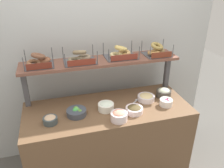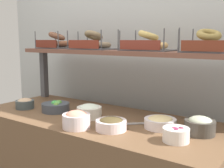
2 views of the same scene
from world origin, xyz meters
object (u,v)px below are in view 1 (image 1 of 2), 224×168
Objects in this scene: bowl_beet_salad at (166,102)px; serving_spoon_near_plate at (135,101)px; bowl_lox_spread at (119,116)px; bagel_basket_plain at (121,53)px; bagel_basket_everything at (157,51)px; bowl_egg_salad at (146,97)px; bowl_tuna_salad at (164,93)px; bowl_cream_cheese at (106,106)px; bowl_hummus at (50,120)px; bowl_chocolate_spread at (134,109)px; bowl_veggie_mix at (77,112)px; bagel_basket_cinnamon_raisin at (39,61)px; bagel_basket_poppy at (80,58)px.

serving_spoon_near_plate is (-0.28, 0.15, -0.03)m from bowl_beet_salad.
bagel_basket_plain reaches higher than bowl_lox_spread.
bowl_beet_salad is at bearing -94.10° from bagel_basket_everything.
bowl_tuna_salad reaches higher than bowl_egg_salad.
bowl_cream_cheese is 0.48× the size of bagel_basket_plain.
bowl_hummus is 0.56m from bowl_cream_cheese.
bowl_beet_salad is at bearing -109.20° from bowl_tuna_salad.
bowl_tuna_salad is 0.35m from serving_spoon_near_plate.
bagel_basket_plain is at bearing 133.37° from bowl_beet_salad.
bowl_lox_spread is at bearing -70.15° from bowl_cream_cheese.
bowl_chocolate_spread is at bearing -137.57° from bowl_egg_salad.
bowl_veggie_mix is at bearing -162.95° from bagel_basket_everything.
bagel_basket_cinnamon_raisin is 1.25m from bagel_basket_everything.
bowl_hummus is 0.40× the size of bagel_basket_plain.
bagel_basket_poppy is 0.45m from bagel_basket_plain.
bowl_beet_salad is at bearing 12.33° from bowl_lox_spread.
bowl_egg_salad is 0.54× the size of bagel_basket_plain.
bowl_lox_spread is 0.49× the size of bagel_basket_poppy.
bowl_beet_salad is 0.93m from bowl_veggie_mix.
bowl_veggie_mix is 0.99m from bowl_tuna_salad.
bowl_cream_cheese is at bearing 154.97° from bowl_chocolate_spread.
bowl_tuna_salad is 0.47m from bagel_basket_everything.
bagel_basket_plain is (0.44, 0.02, -0.00)m from bagel_basket_poppy.
bowl_veggie_mix is 0.57m from bowl_chocolate_spread.
bowl_hummus is at bearing 179.64° from bowl_beet_salad.
bowl_tuna_salad is (0.99, 0.10, 0.01)m from bowl_veggie_mix.
serving_spoon_near_plate is 0.52× the size of bagel_basket_cinnamon_raisin.
bowl_beet_salad is 0.19m from bowl_tuna_salad.
bowl_hummus is 0.91× the size of serving_spoon_near_plate.
bowl_veggie_mix is 0.57× the size of bagel_basket_plain.
bowl_chocolate_spread is at bearing -11.37° from bowl_veggie_mix.
bagel_basket_cinnamon_raisin reaches higher than bowl_veggie_mix.
bowl_hummus is at bearing -172.19° from bowl_tuna_salad.
bowl_hummus is at bearing 168.40° from bowl_lox_spread.
bowl_cream_cheese is at bearing 109.85° from bowl_lox_spread.
bowl_cream_cheese is (0.30, 0.01, 0.01)m from bowl_veggie_mix.
bagel_basket_everything is (1.25, -0.02, -0.00)m from bagel_basket_cinnamon_raisin.
bowl_tuna_salad is 0.57× the size of bagel_basket_cinnamon_raisin.
bowl_egg_salad is at bearing 1.81° from serving_spoon_near_plate.
bowl_cream_cheese is 0.47m from bowl_egg_salad.
bowl_egg_salad is (1.02, 0.15, -0.00)m from bowl_hummus.
bowl_lox_spread is 0.71m from bagel_basket_poppy.
serving_spoon_near_plate is at bearing 9.15° from bowl_hummus.
bowl_beet_salad and bowl_hummus have the same top height.
bagel_basket_poppy reaches higher than bagel_basket_cinnamon_raisin.
bowl_tuna_salad is at bearing 5.90° from bowl_veggie_mix.
bowl_veggie_mix reaches higher than bowl_egg_salad.
bagel_basket_cinnamon_raisin is (-0.85, 0.42, 0.44)m from bowl_chocolate_spread.
bagel_basket_everything is at bearing -0.87° from bagel_basket_cinnamon_raisin.
bagel_basket_poppy is at bearing -1.51° from bagel_basket_cinnamon_raisin.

